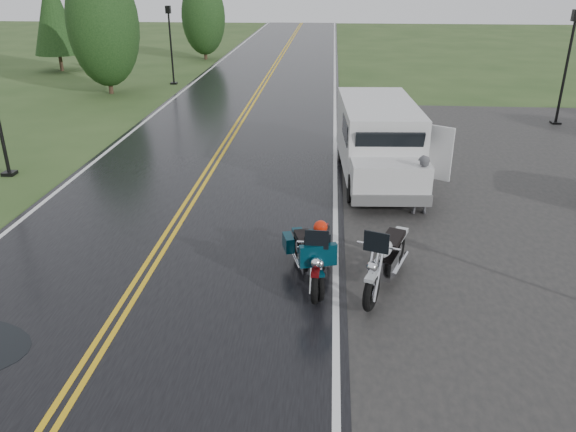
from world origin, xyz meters
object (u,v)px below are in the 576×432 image
object	(u,v)px
motorcycle_red	(316,272)
van_white	(354,163)
lamp_post_far_left	(171,45)
motorcycle_teal	(318,272)
person_at_van	(421,186)
motorcycle_silver	(372,277)
lamp_post_far_right	(566,68)

from	to	relation	value
motorcycle_red	van_white	bearing A→B (deg)	83.21
motorcycle_red	lamp_post_far_left	bearing A→B (deg)	113.91
motorcycle_teal	van_white	world-z (taller)	van_white
van_white	person_at_van	distance (m)	1.76
motorcycle_teal	person_at_van	distance (m)	4.88
motorcycle_teal	person_at_van	bearing A→B (deg)	44.86
motorcycle_teal	motorcycle_silver	bearing A→B (deg)	-30.91
lamp_post_far_left	lamp_post_far_right	size ratio (longest dim) A/B	0.92
motorcycle_red	van_white	world-z (taller)	van_white
person_at_van	lamp_post_far_left	size ratio (longest dim) A/B	0.38
motorcycle_teal	lamp_post_far_right	xyz separation A→B (m)	(9.03, 13.72, 1.54)
motorcycle_teal	van_white	xyz separation A→B (m)	(0.77, 4.86, 0.48)
motorcycle_teal	person_at_van	size ratio (longest dim) A/B	1.41
motorcycle_silver	motorcycle_teal	bearing A→B (deg)	-174.69
person_at_van	lamp_post_far_right	xyz separation A→B (m)	(6.64, 9.47, 1.41)
motorcycle_red	motorcycle_teal	bearing A→B (deg)	63.51
motorcycle_red	motorcycle_teal	size ratio (longest dim) A/B	1.09
van_white	person_at_van	size ratio (longest dim) A/B	3.76
van_white	lamp_post_far_right	world-z (taller)	lamp_post_far_right
person_at_van	motorcycle_red	bearing A→B (deg)	49.73
van_white	lamp_post_far_right	distance (m)	12.16
motorcycle_red	motorcycle_silver	world-z (taller)	motorcycle_silver
motorcycle_silver	lamp_post_far_right	world-z (taller)	lamp_post_far_right
van_white	lamp_post_far_left	size ratio (longest dim) A/B	1.42
motorcycle_red	van_white	distance (m)	5.03
lamp_post_far_left	lamp_post_far_right	world-z (taller)	lamp_post_far_right
van_white	motorcycle_teal	bearing A→B (deg)	-102.44
person_at_van	lamp_post_far_left	bearing A→B (deg)	-68.48
motorcycle_silver	lamp_post_far_right	xyz separation A→B (m)	(8.09, 13.98, 1.44)
lamp_post_far_right	van_white	bearing A→B (deg)	-132.99
motorcycle_teal	lamp_post_far_right	bearing A→B (deg)	40.82
motorcycle_teal	person_at_van	world-z (taller)	person_at_van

